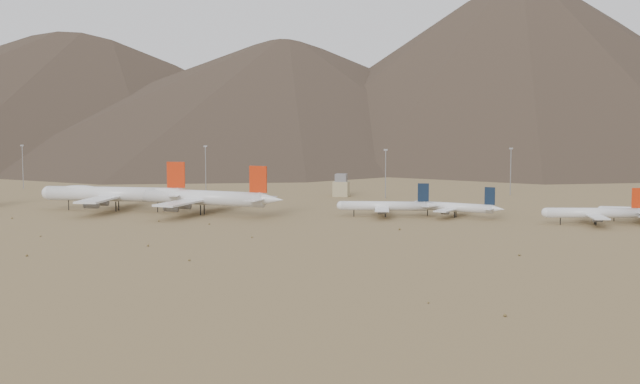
% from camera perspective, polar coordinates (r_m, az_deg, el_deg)
% --- Properties ---
extents(ground, '(3000.00, 3000.00, 0.00)m').
position_cam_1_polar(ground, '(365.83, -6.39, -2.06)').
color(ground, '#937E4C').
rests_on(ground, ground).
extents(mountain_ridge, '(4400.00, 1000.00, 300.00)m').
position_cam_1_polar(mountain_ridge, '(1255.07, 5.96, 10.17)').
color(mountain_ridge, '#4C3A2E').
rests_on(mountain_ridge, ground).
extents(widebody_centre, '(77.36, 59.22, 22.97)m').
position_cam_1_polar(widebody_centre, '(418.82, -12.98, -0.12)').
color(widebody_centre, silver).
rests_on(widebody_centre, ground).
extents(widebody_east, '(74.57, 58.45, 22.41)m').
position_cam_1_polar(widebody_east, '(398.38, -7.66, -0.34)').
color(widebody_east, silver).
rests_on(widebody_east, ground).
extents(narrowbody_a, '(44.57, 32.28, 14.74)m').
position_cam_1_polar(narrowbody_a, '(388.30, 4.26, -0.89)').
color(narrowbody_a, silver).
rests_on(narrowbody_a, ground).
extents(narrowbody_b, '(40.46, 30.16, 13.88)m').
position_cam_1_polar(narrowbody_b, '(389.21, 8.70, -0.97)').
color(narrowbody_b, silver).
rests_on(narrowbody_b, ground).
extents(narrowbody_c, '(45.63, 33.22, 15.14)m').
position_cam_1_polar(narrowbody_c, '(378.01, 17.28, -1.28)').
color(narrowbody_c, silver).
rests_on(narrowbody_c, ground).
extents(control_tower, '(8.00, 8.00, 12.00)m').
position_cam_1_polar(control_tower, '(474.66, 1.36, 0.36)').
color(control_tower, tan).
rests_on(control_tower, ground).
extents(mast_far_west, '(2.00, 0.60, 25.70)m').
position_cam_1_polar(mast_far_west, '(544.17, -18.49, 1.68)').
color(mast_far_west, gray).
rests_on(mast_far_west, ground).
extents(mast_west, '(2.00, 0.60, 25.70)m').
position_cam_1_polar(mast_west, '(510.17, -7.33, 1.68)').
color(mast_west, gray).
rests_on(mast_west, ground).
extents(mast_centre, '(2.00, 0.60, 25.70)m').
position_cam_1_polar(mast_centre, '(466.04, 4.22, 1.35)').
color(mast_centre, gray).
rests_on(mast_centre, ground).
extents(mast_east, '(2.00, 0.60, 25.70)m').
position_cam_1_polar(mast_east, '(491.18, 12.11, 1.45)').
color(mast_east, gray).
rests_on(mast_east, ground).
extents(desert_scrub, '(409.31, 150.07, 0.89)m').
position_cam_1_polar(desert_scrub, '(329.15, -18.80, -3.12)').
color(desert_scrub, brown).
rests_on(desert_scrub, ground).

